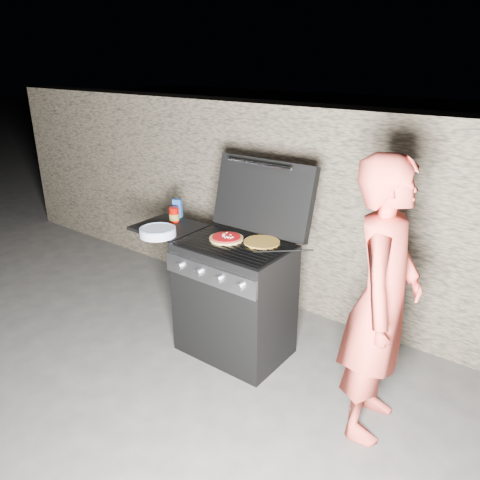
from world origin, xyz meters
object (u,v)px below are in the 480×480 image
Objects in this scene: gas_grill at (210,290)px; sauce_jar at (174,215)px; pizza_topped at (226,238)px; person at (382,302)px.

gas_grill is 10.94× the size of sauce_jar.
sauce_jar reaches higher than pizza_topped.
sauce_jar is at bearing 74.72° from person.
gas_grill is 0.69m from sauce_jar.
pizza_topped is 1.25m from person.
sauce_jar is at bearing 172.87° from pizza_topped.
person is at bearing -4.45° from gas_grill.
gas_grill is 0.78× the size of person.
pizza_topped is at bearing 75.06° from person.
pizza_topped is 2.04× the size of sauce_jar.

